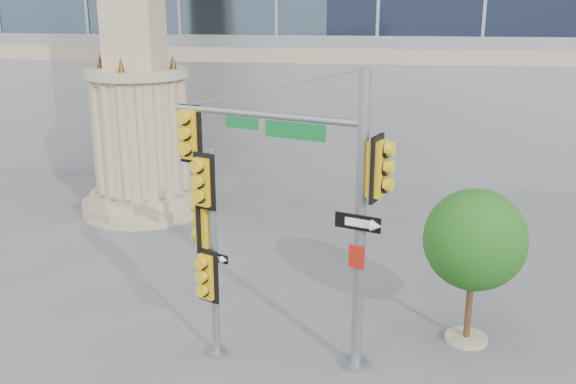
# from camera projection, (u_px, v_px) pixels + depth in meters

# --- Properties ---
(ground) EXTENTS (120.00, 120.00, 0.00)m
(ground) POSITION_uv_depth(u_px,v_px,m) (261.00, 352.00, 13.86)
(ground) COLOR #545456
(ground) RESTS_ON ground
(monument) EXTENTS (4.40, 4.40, 16.60)m
(monument) POSITION_uv_depth(u_px,v_px,m) (136.00, 56.00, 21.69)
(monument) COLOR tan
(monument) RESTS_ON ground
(main_signal_pole) EXTENTS (4.56, 1.96, 6.12)m
(main_signal_pole) POSITION_uv_depth(u_px,v_px,m) (310.00, 184.00, 12.74)
(main_signal_pole) COLOR slate
(main_signal_pole) RESTS_ON ground
(secondary_signal_pole) EXTENTS (0.77, 0.76, 4.55)m
(secondary_signal_pole) POSITION_uv_depth(u_px,v_px,m) (208.00, 239.00, 12.96)
(secondary_signal_pole) COLOR slate
(secondary_signal_pole) RESTS_ON ground
(street_tree) EXTENTS (2.25, 2.19, 3.50)m
(street_tree) POSITION_uv_depth(u_px,v_px,m) (476.00, 244.00, 13.71)
(street_tree) COLOR tan
(street_tree) RESTS_ON ground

